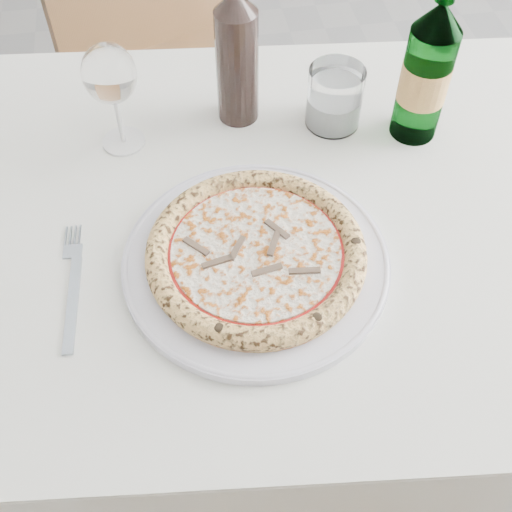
% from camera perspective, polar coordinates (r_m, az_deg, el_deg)
% --- Properties ---
extents(floor, '(5.00, 6.00, 0.02)m').
position_cam_1_polar(floor, '(1.66, -1.85, -8.18)').
color(floor, '#5F5F61').
rests_on(floor, ground).
extents(dining_table, '(1.40, 0.93, 0.76)m').
position_cam_1_polar(dining_table, '(0.99, -0.98, 0.36)').
color(dining_table, brown).
rests_on(dining_table, floor).
extents(chair_far, '(0.61, 0.61, 0.93)m').
position_cam_1_polar(chair_far, '(1.63, -7.91, 18.19)').
color(chair_far, brown).
rests_on(chair_far, floor).
extents(plate, '(0.35, 0.35, 0.02)m').
position_cam_1_polar(plate, '(0.84, 0.00, -0.46)').
color(plate, silver).
rests_on(plate, dining_table).
extents(pizza, '(0.29, 0.29, 0.03)m').
position_cam_1_polar(pizza, '(0.83, -0.00, 0.26)').
color(pizza, tan).
rests_on(pizza, plate).
extents(fork, '(0.03, 0.21, 0.00)m').
position_cam_1_polar(fork, '(0.86, -15.99, -2.66)').
color(fork, '#909CA9').
rests_on(fork, dining_table).
extents(wine_glass, '(0.08, 0.08, 0.17)m').
position_cam_1_polar(wine_glass, '(0.95, -12.88, 15.30)').
color(wine_glass, white).
rests_on(wine_glass, dining_table).
extents(tumbler, '(0.09, 0.09, 0.10)m').
position_cam_1_polar(tumbler, '(1.03, 6.97, 13.53)').
color(tumbler, white).
rests_on(tumbler, dining_table).
extents(beer_bottle, '(0.07, 0.07, 0.28)m').
position_cam_1_polar(beer_bottle, '(0.99, 14.92, 15.54)').
color(beer_bottle, '#297336').
rests_on(beer_bottle, dining_table).
extents(wine_bottle, '(0.06, 0.06, 0.26)m').
position_cam_1_polar(wine_bottle, '(0.99, -1.71, 17.39)').
color(wine_bottle, black).
rests_on(wine_bottle, dining_table).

